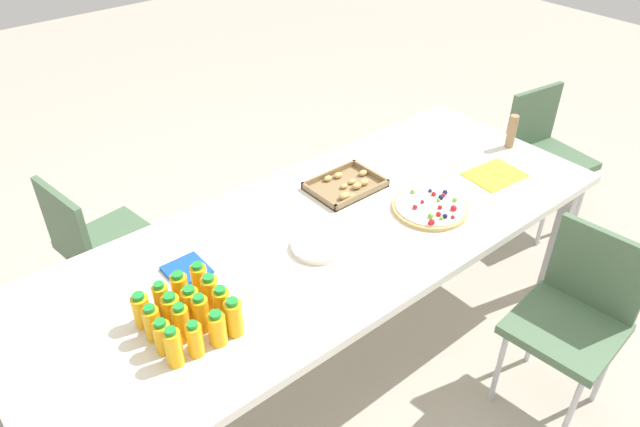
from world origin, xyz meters
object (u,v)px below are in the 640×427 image
Objects in this scene: chair_far_left at (97,241)px; juice_bottle_11 at (211,293)px; chair_near_right at (576,311)px; juice_bottle_15 at (200,281)px; juice_bottle_14 at (180,291)px; juice_bottle_0 at (174,347)px; juice_bottle_8 at (152,323)px; snack_tray at (346,186)px; juice_bottle_12 at (142,311)px; juice_bottle_2 at (217,329)px; juice_bottle_10 at (191,304)px; juice_bottle_9 at (172,312)px; juice_bottle_6 at (201,314)px; party_table at (324,241)px; juice_bottle_1 at (195,339)px; cardboard_tube at (512,131)px; juice_bottle_13 at (162,301)px; chair_end at (543,148)px; juice_bottle_4 at (163,337)px; plate_stack at (318,246)px; juice_bottle_7 at (222,305)px; juice_bottle_3 at (234,317)px; juice_bottle_5 at (182,323)px; fruit_pizza at (431,207)px; napkin_stack at (187,270)px; paper_folder at (495,175)px.

juice_bottle_11 is at bearing -2.76° from chair_far_left.
juice_bottle_15 is at bearing 50.48° from chair_near_right.
juice_bottle_0 is at bearing -122.99° from juice_bottle_14.
snack_tray is (1.10, 0.28, -0.05)m from juice_bottle_8.
chair_far_left is at bearing 81.28° from juice_bottle_12.
juice_bottle_10 is (-0.01, 0.15, 0.00)m from juice_bottle_2.
juice_bottle_0 is 1.08× the size of juice_bottle_9.
juice_bottle_0 is at bearing -152.41° from juice_bottle_6.
juice_bottle_8 is at bearing 154.02° from juice_bottle_6.
juice_bottle_1 reaches higher than party_table.
chair_far_left is 2.09m from cardboard_tube.
juice_bottle_13 is (-0.07, 0.14, -0.00)m from juice_bottle_6.
juice_bottle_9 reaches higher than chair_far_left.
juice_bottle_14 is at bearing -179.13° from party_table.
chair_far_left reaches higher than party_table.
juice_bottle_10 is at bearing 0.69° from juice_bottle_8.
chair_end is 2.54× the size of snack_tray.
juice_bottle_4 is at bearing -145.57° from juice_bottle_15.
juice_bottle_10 is 1.85m from cardboard_tube.
juice_bottle_10 is (0.14, 0.08, 0.00)m from juice_bottle_4.
juice_bottle_2 reaches higher than plate_stack.
juice_bottle_10 is 0.16m from juice_bottle_12.
chair_end and chair_near_right have the same top height.
juice_bottle_7 is 1.00× the size of juice_bottle_13.
chair_end is 5.70× the size of juice_bottle_15.
cardboard_tube reaches higher than juice_bottle_15.
chair_far_left is 1.13m from juice_bottle_3.
chair_far_left is 1.11m from plate_stack.
juice_bottle_14 is at bearing 178.78° from cardboard_tube.
juice_bottle_2 is 0.07m from juice_bottle_3.
juice_bottle_5 is 0.46× the size of snack_tray.
juice_bottle_5 is at bearing 179.05° from fruit_pizza.
juice_bottle_7 is (0.22, 0.06, -0.00)m from juice_bottle_0.
juice_bottle_2 is 0.12m from juice_bottle_5.
chair_near_right reaches higher than fruit_pizza.
juice_bottle_0 is at bearing -89.18° from juice_bottle_12.
fruit_pizza reaches higher than napkin_stack.
juice_bottle_11 is (-0.59, -0.09, 0.12)m from party_table.
chair_far_left is at bearing 137.91° from fruit_pizza.
juice_bottle_9 is 0.10m from juice_bottle_12.
juice_bottle_14 is at bearing 72.27° from juice_bottle_1.
juice_bottle_8 is 0.16m from juice_bottle_14.
juice_bottle_9 is (-0.08, 0.16, 0.00)m from juice_bottle_2.
juice_bottle_14 is 1.01× the size of juice_bottle_15.
juice_bottle_4 is at bearing -178.05° from juice_bottle_6.
juice_bottle_2 is 0.17m from juice_bottle_11.
juice_bottle_11 is 1.50m from paper_folder.
juice_bottle_1 is at bearing 177.72° from juice_bottle_2.
juice_bottle_2 is (0.02, -1.09, 0.29)m from chair_far_left.
juice_bottle_5 reaches higher than chair_far_left.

